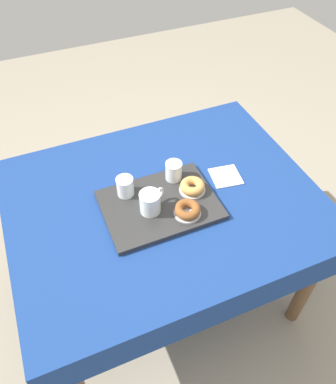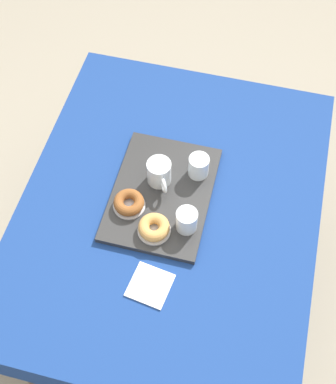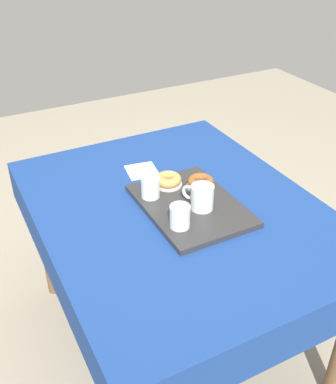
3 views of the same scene
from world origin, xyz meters
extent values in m
plane|color=gray|center=(0.00, 0.00, 0.00)|extent=(6.00, 6.00, 0.00)
cube|color=navy|center=(0.00, 0.00, 0.71)|extent=(1.29, 1.02, 0.04)
cube|color=navy|center=(0.00, -0.51, 0.63)|extent=(1.29, 0.01, 0.14)
cube|color=navy|center=(0.00, 0.51, 0.63)|extent=(1.29, 0.01, 0.14)
cube|color=navy|center=(-0.64, 0.00, 0.63)|extent=(0.01, 1.02, 0.14)
cylinder|color=brown|center=(-0.55, -0.42, 0.35)|extent=(0.06, 0.06, 0.70)
cylinder|color=brown|center=(0.55, -0.42, 0.35)|extent=(0.06, 0.06, 0.70)
cylinder|color=brown|center=(-0.55, 0.42, 0.35)|extent=(0.06, 0.06, 0.70)
cube|color=#2D2D2D|center=(-0.03, -0.04, 0.74)|extent=(0.46, 0.34, 0.02)
cylinder|color=white|center=(-0.08, -0.06, 0.80)|extent=(0.08, 0.08, 0.09)
cylinder|color=#B27523|center=(-0.08, -0.06, 0.79)|extent=(0.07, 0.07, 0.07)
torus|color=white|center=(-0.03, -0.03, 0.80)|extent=(0.06, 0.04, 0.06)
cylinder|color=white|center=(0.08, 0.08, 0.79)|extent=(0.07, 0.07, 0.08)
cylinder|color=silver|center=(0.08, 0.08, 0.79)|extent=(0.06, 0.06, 0.06)
cylinder|color=white|center=(-0.14, 0.07, 0.79)|extent=(0.07, 0.07, 0.08)
cylinder|color=silver|center=(-0.14, 0.07, 0.78)|extent=(0.06, 0.06, 0.04)
cylinder|color=silver|center=(0.05, -0.13, 0.76)|extent=(0.11, 0.11, 0.01)
torus|color=brown|center=(0.05, -0.13, 0.78)|extent=(0.10, 0.10, 0.03)
cylinder|color=silver|center=(0.12, -0.02, 0.76)|extent=(0.11, 0.11, 0.01)
torus|color=tan|center=(0.12, -0.02, 0.78)|extent=(0.10, 0.10, 0.04)
cube|color=white|center=(0.30, 0.01, 0.73)|extent=(0.14, 0.14, 0.01)
camera|label=1|loc=(-0.40, -1.00, 1.92)|focal=35.64mm
camera|label=2|loc=(0.91, 0.22, 2.31)|focal=49.68mm
camera|label=3|loc=(-1.26, 0.69, 1.71)|focal=42.76mm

